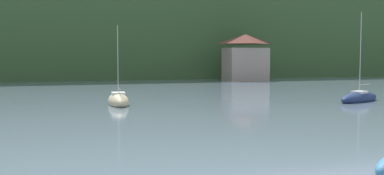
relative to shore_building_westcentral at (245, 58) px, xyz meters
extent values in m
cube|color=#38562D|center=(-23.70, 37.28, 5.07)|extent=(352.00, 62.87, 17.21)
ellipsoid|color=#38562D|center=(27.38, 53.00, 2.49)|extent=(246.40, 44.01, 40.45)
cube|color=gray|center=(0.00, 0.00, -0.97)|extent=(6.39, 4.31, 5.12)
pyramid|color=brown|center=(0.00, 0.00, 2.99)|extent=(6.71, 4.52, 1.51)
ellipsoid|color=navy|center=(-5.11, -33.58, -3.28)|extent=(5.45, 3.57, 1.12)
cylinder|color=#B7B7BC|center=(-5.11, -33.58, 0.42)|extent=(0.06, 0.06, 6.78)
cylinder|color=#ADADB2|center=(-4.25, -33.19, -2.16)|extent=(1.75, 0.84, 0.06)
cube|color=silver|center=(-5.11, -33.58, -2.81)|extent=(1.56, 1.37, 0.32)
ellipsoid|color=#CCBC8E|center=(-24.47, -29.91, -3.25)|extent=(1.77, 4.86, 1.25)
cylinder|color=#B7B7BC|center=(-24.47, -29.91, -0.16)|extent=(0.06, 0.06, 5.50)
cylinder|color=#ADADB2|center=(-24.52, -30.84, -2.24)|extent=(0.15, 1.86, 0.05)
cube|color=silver|center=(-24.47, -29.91, -2.73)|extent=(1.05, 1.19, 0.35)
camera|label=1|loc=(-29.49, -64.11, 0.13)|focal=41.51mm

